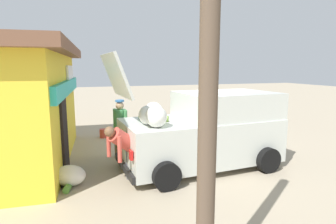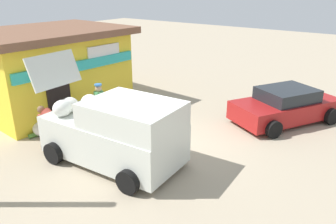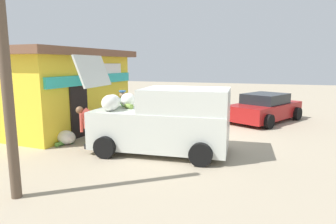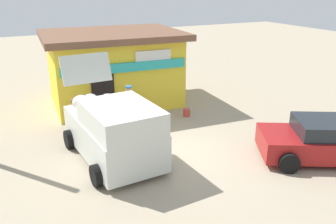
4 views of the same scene
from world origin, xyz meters
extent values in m
plane|color=tan|center=(0.00, 0.00, 0.00)|extent=(60.00, 60.00, 0.00)
cube|color=yellow|center=(0.34, 5.79, 1.46)|extent=(5.52, 4.25, 2.91)
cube|color=#2DB7B2|center=(0.21, 3.78, 2.04)|extent=(5.01, 0.45, 0.36)
cube|color=black|center=(-0.74, 3.87, 1.00)|extent=(0.90, 0.12, 2.00)
cube|color=white|center=(1.37, 3.72, 2.33)|extent=(1.50, 0.16, 0.60)
cube|color=brown|center=(0.34, 5.79, 3.04)|extent=(6.17, 4.90, 0.26)
cube|color=silver|center=(-1.45, 0.53, 0.72)|extent=(2.15, 4.09, 1.09)
cube|color=silver|center=(-1.40, -0.22, 1.60)|extent=(1.98, 2.58, 0.67)
cube|color=black|center=(-1.32, -1.40, 1.56)|extent=(1.61, 0.19, 0.51)
cube|color=silver|center=(-1.60, 2.69, 2.40)|extent=(1.73, 0.52, 0.97)
ellipsoid|color=silver|center=(-2.03, 1.89, 1.50)|extent=(0.57, 0.48, 0.48)
ellipsoid|color=silver|center=(-1.72, 1.98, 1.49)|extent=(0.54, 0.45, 0.45)
ellipsoid|color=silver|center=(-1.20, 1.72, 1.49)|extent=(0.55, 0.46, 0.46)
cylinder|color=olive|center=(-1.47, 1.57, 1.34)|extent=(0.27, 0.33, 0.15)
cylinder|color=#57AC2F|center=(-1.06, 1.94, 1.32)|extent=(0.27, 0.27, 0.11)
cube|color=black|center=(-1.59, 2.56, 0.25)|extent=(1.80, 0.20, 0.16)
cube|color=red|center=(-2.32, 2.52, 0.77)|extent=(0.14, 0.07, 0.20)
cube|color=red|center=(-0.85, 2.62, 0.77)|extent=(0.14, 0.07, 0.20)
cylinder|color=black|center=(-2.37, -0.88, 0.31)|extent=(0.26, 0.64, 0.62)
cylinder|color=black|center=(-0.35, -0.75, 0.31)|extent=(0.26, 0.64, 0.62)
cylinder|color=black|center=(-2.55, 1.81, 0.31)|extent=(0.26, 0.64, 0.62)
cylinder|color=black|center=(-0.53, 1.95, 0.31)|extent=(0.26, 0.64, 0.62)
cube|color=maroon|center=(4.42, -2.45, 0.50)|extent=(4.32, 3.42, 0.66)
cube|color=#1E2328|center=(4.42, -2.45, 1.05)|extent=(2.40, 2.25, 0.45)
cylinder|color=black|center=(3.68, -0.98, 0.30)|extent=(0.63, 0.48, 0.60)
cylinder|color=black|center=(2.79, -2.63, 0.30)|extent=(0.63, 0.48, 0.60)
cylinder|color=#726047|center=(-0.04, 2.51, 0.41)|extent=(0.15, 0.15, 0.83)
cylinder|color=#726047|center=(-0.33, 2.34, 0.41)|extent=(0.15, 0.15, 0.83)
cylinder|color=#4C9959|center=(-0.19, 2.42, 1.12)|extent=(0.47, 0.47, 0.59)
sphere|color=tan|center=(-0.19, 2.42, 1.53)|extent=(0.22, 0.22, 0.22)
cylinder|color=#3872B2|center=(-0.19, 2.42, 1.66)|extent=(0.25, 0.25, 0.05)
cylinder|color=#4C9959|center=(0.02, 2.55, 1.14)|extent=(0.09, 0.09, 0.56)
cylinder|color=#4C9959|center=(-0.39, 2.30, 1.14)|extent=(0.09, 0.09, 0.56)
cylinder|color=#4C4C51|center=(-2.03, 2.33, 0.41)|extent=(0.15, 0.15, 0.83)
cylinder|color=#4C4C51|center=(-1.71, 2.46, 0.41)|extent=(0.15, 0.15, 0.83)
cylinder|color=#CC4C3F|center=(-1.96, 2.61, 1.00)|extent=(0.56, 0.75, 0.62)
sphere|color=brown|center=(-2.08, 2.91, 1.25)|extent=(0.22, 0.22, 0.22)
cylinder|color=#CC4C3F|center=(-2.27, 2.74, 0.90)|extent=(0.09, 0.09, 0.56)
cylinder|color=#CC4C3F|center=(-1.82, 2.92, 0.90)|extent=(0.09, 0.09, 0.56)
ellipsoid|color=silver|center=(-1.67, 3.77, 0.23)|extent=(0.75, 0.84, 0.45)
cylinder|color=#6EB03B|center=(-1.45, 4.10, 0.06)|extent=(0.30, 0.22, 0.12)
cylinder|color=#518C36|center=(-1.94, 3.81, 0.07)|extent=(0.34, 0.20, 0.14)
cylinder|color=#588F37|center=(-1.31, 3.78, 0.08)|extent=(0.28, 0.25, 0.16)
cylinder|color=#539C3D|center=(-1.53, 4.02, 0.07)|extent=(0.28, 0.29, 0.14)
cylinder|color=#5EAF44|center=(-1.50, 3.72, 0.08)|extent=(0.35, 0.31, 0.16)
cylinder|color=#BF3F33|center=(2.37, 2.70, 0.16)|extent=(0.28, 0.28, 0.32)
camera|label=1|loc=(-7.75, 3.48, 2.58)|focal=29.22mm
camera|label=2|loc=(-7.31, -5.74, 4.80)|focal=35.35mm
camera|label=3|loc=(-9.54, -2.33, 2.65)|focal=31.30mm
camera|label=4|loc=(-4.35, -9.26, 5.21)|focal=38.13mm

